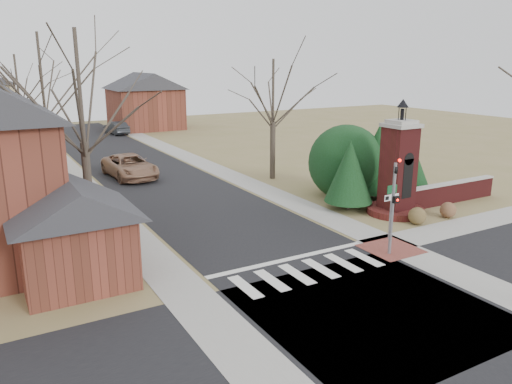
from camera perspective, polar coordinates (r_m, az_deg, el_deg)
ground at (r=20.49m, az=7.37°, el=-9.78°), size 120.00×120.00×0.00m
main_street at (r=39.42m, az=-12.11°, el=2.06°), size 8.00×70.00×0.01m
cross_street at (r=18.44m, az=13.09°, el=-12.99°), size 120.00×8.00×0.01m
crosswalk_zone at (r=21.07m, az=6.05°, el=-9.00°), size 8.00×2.20×0.02m
stop_bar at (r=22.20m, az=3.79°, el=-7.66°), size 8.00×0.35×0.02m
sidewalk_right_main at (r=41.22m, az=-5.21°, el=2.89°), size 2.00×60.00×0.02m
sidewalk_left at (r=38.25m, az=-19.54°, el=1.15°), size 2.00×60.00×0.02m
curb_apron at (r=24.13m, az=15.16°, el=-6.29°), size 2.40×2.40×0.02m
traffic_signal_pole at (r=22.71m, az=15.44°, el=-0.78°), size 0.28×0.41×4.50m
sign_post at (r=24.73m, az=15.18°, el=-1.04°), size 0.90×0.07×2.75m
brick_gate_monument at (r=29.08m, az=15.88°, el=1.69°), size 3.20×3.20×6.47m
brick_garden_wall at (r=32.72m, az=21.26°, el=-0.05°), size 7.50×0.50×1.30m
garage_left at (r=20.46m, az=-20.15°, el=-3.91°), size 4.80×4.80×4.29m
house_distant_right at (r=65.87m, az=-12.60°, el=10.26°), size 8.80×8.80×7.30m
evergreen_near at (r=29.28m, az=10.63°, el=2.36°), size 2.80×2.80×4.10m
evergreen_mid at (r=32.26m, az=13.80°, el=3.87°), size 3.40×3.40×4.70m
evergreen_far at (r=33.11m, az=17.44°, el=2.65°), size 2.40×2.40×3.30m
evergreen_mass at (r=32.27m, az=10.25°, el=3.71°), size 4.80×4.80×4.80m
bare_tree_0 at (r=24.19m, az=-19.61°, el=12.11°), size 8.05×8.05×11.15m
bare_tree_1 at (r=37.05m, az=-23.42°, el=12.94°), size 8.40×8.40×11.64m
bare_tree_2 at (r=49.96m, az=-25.69°, el=11.72°), size 7.35×7.35×10.19m
bare_tree_3 at (r=36.15m, az=1.98°, el=11.96°), size 7.00×7.00×9.70m
pickup_truck at (r=38.34m, az=-14.22°, el=2.87°), size 3.17×6.29×1.71m
distant_car at (r=61.82m, az=-15.67°, el=7.09°), size 2.12×4.76×1.52m
dry_shrub_left at (r=27.91m, az=17.94°, el=-2.62°), size 0.94×0.94×0.94m
dry_shrub_right at (r=29.68m, az=21.10°, el=-1.93°), size 0.88×0.88×0.88m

